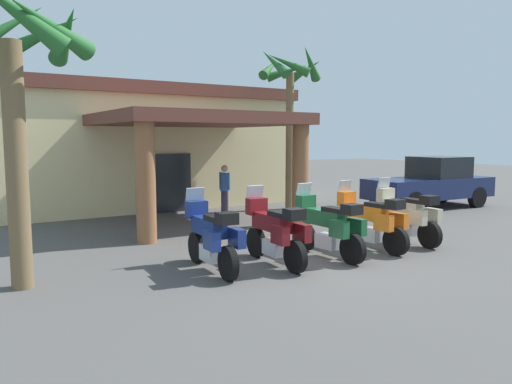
{
  "coord_description": "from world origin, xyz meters",
  "views": [
    {
      "loc": [
        -6.46,
        -8.17,
        2.64
      ],
      "look_at": [
        0.45,
        3.02,
        1.2
      ],
      "focal_mm": 34.35,
      "sensor_mm": 36.0,
      "label": 1
    }
  ],
  "objects_px": {
    "motorcycle_blue": "(212,237)",
    "motorcycle_orange": "(371,221)",
    "pickup_truck_navy": "(431,183)",
    "motorcycle_maroon": "(275,232)",
    "motorcycle_cream": "(407,216)",
    "palm_tree_near_portico": "(289,86)",
    "motel_building": "(142,146)",
    "palm_tree_roadside": "(12,64)",
    "pedestrian": "(225,186)",
    "motorcycle_green": "(328,227)"
  },
  "relations": [
    {
      "from": "pickup_truck_navy",
      "to": "palm_tree_near_portico",
      "type": "distance_m",
      "value": 6.57
    },
    {
      "from": "motorcycle_maroon",
      "to": "motorcycle_orange",
      "type": "height_order",
      "value": "same"
    },
    {
      "from": "motorcycle_orange",
      "to": "palm_tree_roadside",
      "type": "bearing_deg",
      "value": 77.41
    },
    {
      "from": "motorcycle_green",
      "to": "pedestrian",
      "type": "distance_m",
      "value": 6.53
    },
    {
      "from": "motorcycle_green",
      "to": "pickup_truck_navy",
      "type": "relative_size",
      "value": 0.42
    },
    {
      "from": "pickup_truck_navy",
      "to": "palm_tree_near_portico",
      "type": "xyz_separation_m",
      "value": [
        -4.85,
        2.57,
        3.61
      ]
    },
    {
      "from": "motorcycle_blue",
      "to": "pickup_truck_navy",
      "type": "xyz_separation_m",
      "value": [
        11.22,
        3.74,
        0.24
      ]
    },
    {
      "from": "motorcycle_blue",
      "to": "motorcycle_green",
      "type": "distance_m",
      "value": 2.73
    },
    {
      "from": "motel_building",
      "to": "motorcycle_green",
      "type": "height_order",
      "value": "motel_building"
    },
    {
      "from": "motorcycle_green",
      "to": "pedestrian",
      "type": "relative_size",
      "value": 1.27
    },
    {
      "from": "motorcycle_blue",
      "to": "pickup_truck_navy",
      "type": "height_order",
      "value": "pickup_truck_navy"
    },
    {
      "from": "pickup_truck_navy",
      "to": "palm_tree_near_portico",
      "type": "bearing_deg",
      "value": 154.97
    },
    {
      "from": "pedestrian",
      "to": "motorcycle_cream",
      "type": "bearing_deg",
      "value": -84.55
    },
    {
      "from": "motel_building",
      "to": "motorcycle_maroon",
      "type": "bearing_deg",
      "value": -95.02
    },
    {
      "from": "motorcycle_cream",
      "to": "palm_tree_near_portico",
      "type": "relative_size",
      "value": 0.37
    },
    {
      "from": "motorcycle_maroon",
      "to": "palm_tree_near_portico",
      "type": "xyz_separation_m",
      "value": [
        5.02,
        6.56,
        3.85
      ]
    },
    {
      "from": "motorcycle_blue",
      "to": "motorcycle_green",
      "type": "bearing_deg",
      "value": -94.57
    },
    {
      "from": "motorcycle_blue",
      "to": "motorcycle_green",
      "type": "relative_size",
      "value": 1.0
    },
    {
      "from": "motorcycle_orange",
      "to": "palm_tree_roadside",
      "type": "height_order",
      "value": "palm_tree_roadside"
    },
    {
      "from": "motorcycle_blue",
      "to": "motorcycle_orange",
      "type": "distance_m",
      "value": 4.07
    },
    {
      "from": "pedestrian",
      "to": "motorcycle_blue",
      "type": "bearing_deg",
      "value": -131.13
    },
    {
      "from": "motorcycle_green",
      "to": "palm_tree_near_portico",
      "type": "height_order",
      "value": "palm_tree_near_portico"
    },
    {
      "from": "motel_building",
      "to": "palm_tree_roadside",
      "type": "height_order",
      "value": "palm_tree_roadside"
    },
    {
      "from": "motorcycle_cream",
      "to": "palm_tree_roadside",
      "type": "height_order",
      "value": "palm_tree_roadside"
    },
    {
      "from": "pedestrian",
      "to": "motorcycle_green",
      "type": "bearing_deg",
      "value": -108.45
    },
    {
      "from": "pickup_truck_navy",
      "to": "motorcycle_cream",
      "type": "bearing_deg",
      "value": -143.04
    },
    {
      "from": "motel_building",
      "to": "motorcycle_green",
      "type": "distance_m",
      "value": 10.98
    },
    {
      "from": "motel_building",
      "to": "pedestrian",
      "type": "relative_size",
      "value": 6.62
    },
    {
      "from": "motel_building",
      "to": "motorcycle_maroon",
      "type": "xyz_separation_m",
      "value": [
        -0.8,
        -10.74,
        -1.66
      ]
    },
    {
      "from": "motorcycle_maroon",
      "to": "motorcycle_green",
      "type": "height_order",
      "value": "same"
    },
    {
      "from": "motorcycle_blue",
      "to": "motorcycle_orange",
      "type": "bearing_deg",
      "value": -91.15
    },
    {
      "from": "motorcycle_maroon",
      "to": "pedestrian",
      "type": "xyz_separation_m",
      "value": [
        2.2,
        6.37,
        0.32
      ]
    },
    {
      "from": "motorcycle_orange",
      "to": "pickup_truck_navy",
      "type": "relative_size",
      "value": 0.42
    },
    {
      "from": "motorcycle_cream",
      "to": "motorcycle_maroon",
      "type": "bearing_deg",
      "value": 93.9
    },
    {
      "from": "motorcycle_blue",
      "to": "motel_building",
      "type": "bearing_deg",
      "value": -8.95
    },
    {
      "from": "pedestrian",
      "to": "palm_tree_near_portico",
      "type": "distance_m",
      "value": 4.53
    },
    {
      "from": "motel_building",
      "to": "motorcycle_cream",
      "type": "relative_size",
      "value": 5.22
    },
    {
      "from": "motorcycle_green",
      "to": "motorcycle_maroon",
      "type": "bearing_deg",
      "value": 82.88
    },
    {
      "from": "motorcycle_maroon",
      "to": "palm_tree_near_portico",
      "type": "distance_m",
      "value": 9.11
    },
    {
      "from": "motel_building",
      "to": "motorcycle_cream",
      "type": "distance_m",
      "value": 11.29
    },
    {
      "from": "motorcycle_blue",
      "to": "motorcycle_cream",
      "type": "height_order",
      "value": "same"
    },
    {
      "from": "palm_tree_near_portico",
      "to": "motorcycle_cream",
      "type": "bearing_deg",
      "value": -98.37
    },
    {
      "from": "motorcycle_green",
      "to": "motorcycle_orange",
      "type": "xyz_separation_m",
      "value": [
        1.35,
        0.07,
        0.0
      ]
    },
    {
      "from": "motorcycle_orange",
      "to": "motorcycle_cream",
      "type": "distance_m",
      "value": 1.36
    },
    {
      "from": "motorcycle_green",
      "to": "motorcycle_orange",
      "type": "height_order",
      "value": "same"
    },
    {
      "from": "palm_tree_near_portico",
      "to": "pedestrian",
      "type": "bearing_deg",
      "value": -176.24
    },
    {
      "from": "pedestrian",
      "to": "palm_tree_roadside",
      "type": "distance_m",
      "value": 9.19
    },
    {
      "from": "motorcycle_maroon",
      "to": "palm_tree_near_portico",
      "type": "relative_size",
      "value": 0.37
    },
    {
      "from": "motorcycle_green",
      "to": "palm_tree_near_portico",
      "type": "bearing_deg",
      "value": -31.75
    },
    {
      "from": "motorcycle_orange",
      "to": "motorcycle_green",
      "type": "bearing_deg",
      "value": 88.47
    }
  ]
}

